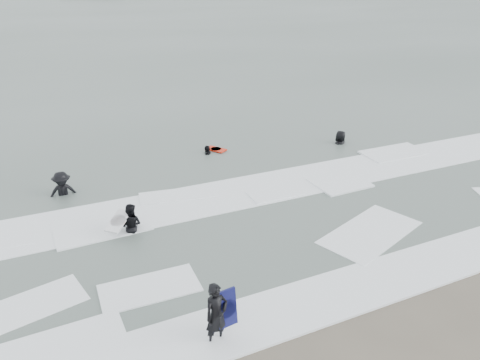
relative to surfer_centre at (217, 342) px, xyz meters
name	(u,v)px	position (x,y,z in m)	size (l,w,h in m)	color
ground	(313,286)	(3.18, 0.88, 0.00)	(320.00, 320.00, 0.00)	brown
sea	(62,17)	(3.18, 80.88, 0.06)	(320.00, 320.00, 0.00)	#47544C
surfer_centre	(217,342)	(0.00, 0.00, 0.00)	(0.60, 0.39, 1.64)	black
surfer_wading	(132,232)	(-0.78, 5.76, 0.00)	(0.77, 0.60, 1.58)	black
surfer_breaker	(64,197)	(-2.60, 9.39, 0.00)	(1.21, 0.69, 1.87)	black
surfer_right_near	(208,155)	(3.91, 11.26, 0.00)	(0.94, 0.39, 1.60)	black
surfer_right_far	(340,144)	(10.35, 9.93, 0.00)	(0.89, 0.58, 1.83)	black
surf_foam	(255,223)	(3.18, 4.58, 0.04)	(30.03, 9.06, 0.09)	white
bodyboards	(187,207)	(1.18, 5.81, 0.50)	(6.57, 12.08, 1.25)	#0E1043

